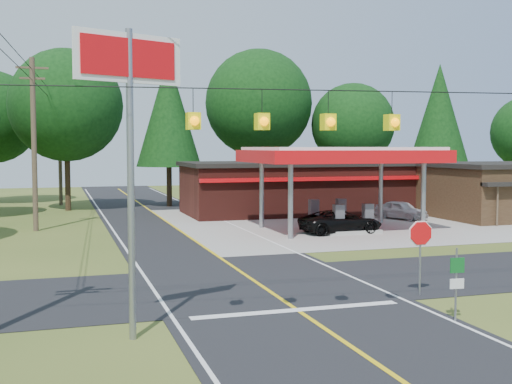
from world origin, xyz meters
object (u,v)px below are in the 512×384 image
object	(u,v)px
big_stop_sign	(130,106)
octagonal_stop_sign	(421,239)
sedan_car	(401,210)
suv_car	(341,222)
gas_canopy	(340,158)

from	to	relation	value
big_stop_sign	octagonal_stop_sign	xyz separation A→B (m)	(9.50, 2.00, -4.00)
sedan_car	big_stop_sign	xyz separation A→B (m)	(-20.36, -22.01, 5.25)
sedan_car	octagonal_stop_sign	bearing A→B (deg)	-141.19
sedan_car	octagonal_stop_sign	xyz separation A→B (m)	(-10.86, -20.01, 1.25)
suv_car	big_stop_sign	distance (m)	22.16
gas_canopy	suv_car	distance (m)	3.85
suv_car	octagonal_stop_sign	xyz separation A→B (m)	(-4.00, -14.78, 1.22)
octagonal_stop_sign	big_stop_sign	bearing A→B (deg)	-168.13
sedan_car	big_stop_sign	world-z (taller)	big_stop_sign
sedan_car	octagonal_stop_sign	world-z (taller)	octagonal_stop_sign
suv_car	big_stop_sign	bearing A→B (deg)	139.14
octagonal_stop_sign	suv_car	bearing A→B (deg)	74.86
octagonal_stop_sign	gas_canopy	bearing A→B (deg)	74.30
gas_canopy	sedan_car	distance (m)	8.35
suv_car	big_stop_sign	size ratio (longest dim) A/B	0.60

